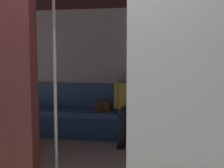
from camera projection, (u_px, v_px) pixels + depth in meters
train_car at (99, 46)px, 3.58m from camera, size 6.40×2.53×2.34m
bench_seat at (115, 119)px, 4.58m from camera, size 3.38×0.44×0.46m
person_seated at (130, 100)px, 4.45m from camera, size 0.55×0.68×1.19m
handbag at (103, 106)px, 4.66m from camera, size 0.26×0.15×0.17m
book at (150, 112)px, 4.53m from camera, size 0.16×0.23×0.03m
grab_pole_door at (55, 82)px, 2.96m from camera, size 0.04×0.04×2.20m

